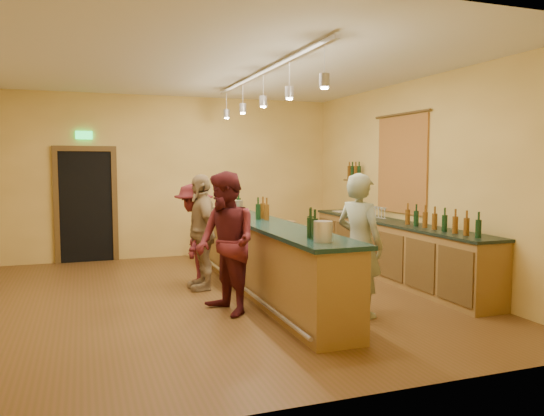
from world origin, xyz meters
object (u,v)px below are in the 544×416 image
object	(u,v)px
bartender	(360,245)
customer_b	(201,232)
tasting_bar	(263,252)
bar_stool	(286,229)
customer_c	(194,235)
customer_a	(226,243)
back_counter	(394,249)

from	to	relation	value
bartender	customer_b	xyz separation A→B (m)	(-1.53, 2.02, -0.02)
tasting_bar	customer_b	distance (m)	1.00
customer_b	bar_stool	size ratio (longest dim) A/B	2.22
customer_b	customer_c	xyz separation A→B (m)	(-0.05, 0.28, -0.07)
customer_a	customer_c	world-z (taller)	customer_a
customer_b	bar_stool	distance (m)	2.58
back_counter	customer_a	size ratio (longest dim) A/B	2.55
tasting_bar	bartender	size ratio (longest dim) A/B	2.90
tasting_bar	customer_a	distance (m)	1.19
customer_a	customer_b	bearing A→B (deg)	165.05
tasting_bar	customer_b	size ratio (longest dim) A/B	2.97
customer_a	back_counter	bearing A→B (deg)	93.49
bartender	customer_c	world-z (taller)	bartender
customer_a	customer_b	world-z (taller)	customer_a
back_counter	customer_a	distance (m)	3.27
bartender	bar_stool	size ratio (longest dim) A/B	2.28
customer_c	tasting_bar	bearing A→B (deg)	57.03
customer_c	customer_a	bearing A→B (deg)	14.08
customer_b	bar_stool	xyz separation A→B (m)	(1.98, 1.64, -0.23)
customer_a	bar_stool	world-z (taller)	customer_a
back_counter	customer_b	world-z (taller)	customer_b
customer_a	bar_stool	size ratio (longest dim) A/B	2.30
customer_b	bartender	bearing A→B (deg)	34.85
customer_b	customer_c	bearing A→B (deg)	-171.47
back_counter	customer_a	xyz separation A→B (m)	(-3.08, -1.03, 0.40)
back_counter	bartender	distance (m)	2.29
customer_a	customer_b	size ratio (longest dim) A/B	1.04
customer_c	bar_stool	size ratio (longest dim) A/B	2.03
back_counter	bartender	xyz separation A→B (m)	(-1.55, -1.64, 0.39)
customer_a	bar_stool	xyz separation A→B (m)	(1.98, 3.05, -0.26)
back_counter	bar_stool	distance (m)	2.30
back_counter	customer_c	bearing A→B (deg)	168.13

